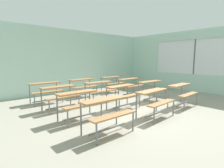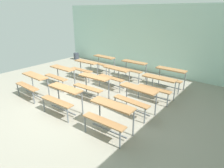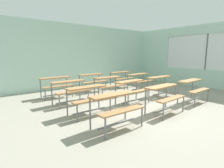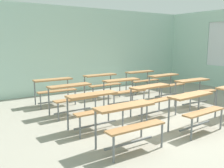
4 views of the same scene
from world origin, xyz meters
name	(u,v)px [view 3 (image 3 of 4)]	position (x,y,z in m)	size (l,w,h in m)	color
ground	(143,110)	(0.00, 0.00, -0.03)	(10.00, 9.00, 0.05)	gray
wall_back	(73,56)	(0.00, 4.50, 1.50)	(10.00, 0.12, 3.00)	silver
wall_right	(221,57)	(5.00, -0.13, 1.45)	(0.12, 9.00, 3.00)	silver
desk_bench_r0c0	(116,103)	(-1.47, -0.51, 0.56)	(1.11, 0.60, 0.74)	#A87547
desk_bench_r0c1	(165,93)	(0.19, -0.58, 0.56)	(1.13, 0.64, 0.74)	#A87547
desk_bench_r0c2	(193,86)	(1.84, -0.54, 0.56)	(1.12, 0.63, 0.74)	#A87547
desk_bench_r1c0	(88,94)	(-1.48, 0.61, 0.56)	(1.10, 0.60, 0.74)	#A87547
desk_bench_r1c1	(132,87)	(0.16, 0.63, 0.56)	(1.13, 0.64, 0.74)	#A87547
desk_bench_r1c2	(162,81)	(1.80, 0.68, 0.56)	(1.13, 0.65, 0.74)	#A87547
desk_bench_r2c0	(70,87)	(-1.44, 1.84, 0.56)	(1.12, 0.63, 0.74)	#A87547
desk_bench_r2c1	(109,82)	(0.16, 1.84, 0.56)	(1.13, 0.64, 0.74)	#A87547
desk_bench_r2c2	(140,78)	(1.87, 1.86, 0.56)	(1.11, 0.61, 0.74)	#A87547
desk_bench_r3c0	(56,82)	(-1.44, 3.00, 0.56)	(1.12, 0.63, 0.74)	#A87547
desk_bench_r3c1	(92,78)	(0.18, 3.05, 0.56)	(1.10, 0.59, 0.74)	#A87547
desk_bench_r3c2	(122,76)	(1.81, 2.99, 0.56)	(1.11, 0.60, 0.74)	#A87547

